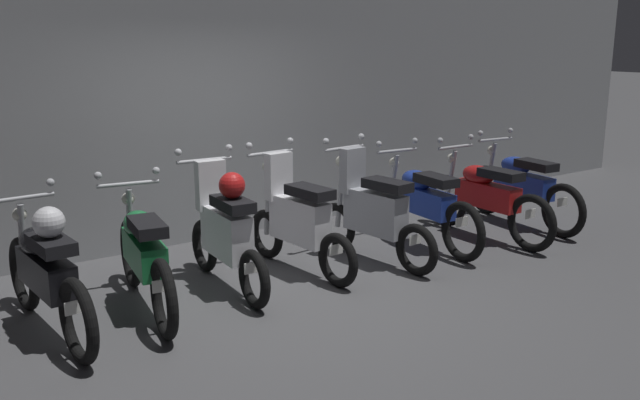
% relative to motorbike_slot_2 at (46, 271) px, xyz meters
% --- Properties ---
extents(ground_plane, '(80.00, 80.00, 0.00)m').
position_rel_motorbike_slot_2_xyz_m(ground_plane, '(2.05, -0.37, -0.53)').
color(ground_plane, '#4C4C4F').
extents(back_wall, '(16.00, 0.30, 3.35)m').
position_rel_motorbike_slot_2_xyz_m(back_wall, '(2.05, 1.82, 1.15)').
color(back_wall, gray).
rests_on(back_wall, ground).
extents(motorbike_slot_2, '(0.59, 1.95, 1.15)m').
position_rel_motorbike_slot_2_xyz_m(motorbike_slot_2, '(0.00, 0.00, 0.00)').
color(motorbike_slot_2, black).
rests_on(motorbike_slot_2, ground).
extents(motorbike_slot_3, '(0.58, 1.94, 1.15)m').
position_rel_motorbike_slot_2_xyz_m(motorbike_slot_3, '(0.82, 0.06, -0.04)').
color(motorbike_slot_3, black).
rests_on(motorbike_slot_3, ground).
extents(motorbike_slot_4, '(0.59, 1.68, 1.29)m').
position_rel_motorbike_slot_2_xyz_m(motorbike_slot_4, '(1.64, 0.12, 0.04)').
color(motorbike_slot_4, black).
rests_on(motorbike_slot_4, ground).
extents(motorbike_slot_5, '(0.59, 1.68, 1.29)m').
position_rel_motorbike_slot_2_xyz_m(motorbike_slot_5, '(2.45, 0.14, -0.00)').
color(motorbike_slot_5, black).
rests_on(motorbike_slot_5, ground).
extents(motorbike_slot_6, '(0.59, 1.68, 1.29)m').
position_rel_motorbike_slot_2_xyz_m(motorbike_slot_6, '(3.27, -0.05, -0.00)').
color(motorbike_slot_6, black).
rests_on(motorbike_slot_6, ground).
extents(motorbike_slot_7, '(0.59, 1.95, 1.15)m').
position_rel_motorbike_slot_2_xyz_m(motorbike_slot_7, '(4.09, 0.06, -0.04)').
color(motorbike_slot_7, black).
rests_on(motorbike_slot_7, ground).
extents(motorbike_slot_8, '(0.59, 1.95, 1.15)m').
position_rel_motorbike_slot_2_xyz_m(motorbike_slot_8, '(4.91, -0.13, -0.04)').
color(motorbike_slot_8, black).
rests_on(motorbike_slot_8, ground).
extents(motorbike_slot_9, '(0.59, 1.95, 1.15)m').
position_rel_motorbike_slot_2_xyz_m(motorbike_slot_9, '(5.73, 0.01, -0.04)').
color(motorbike_slot_9, black).
rests_on(motorbike_slot_9, ground).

